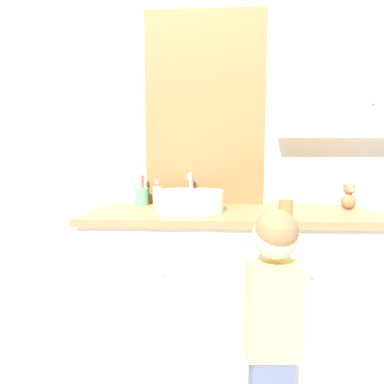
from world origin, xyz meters
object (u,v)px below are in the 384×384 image
Objects in this scene: toothbrush_holder at (141,195)px; teddy_bear at (349,197)px; sink_basin at (190,200)px; child_figure at (273,302)px; soap_dispenser at (158,195)px; drinking_cup at (286,209)px.

toothbrush_holder is 1.13m from teddy_bear.
sink_basin is at bearing -32.44° from toothbrush_holder.
sink_basin is 0.84m from teddy_bear.
teddy_bear is at bearing 46.06° from child_figure.
soap_dispenser is at bearing 173.40° from teddy_bear.
drinking_cup reaches higher than child_figure.
teddy_bear is at bearing -5.51° from toothbrush_holder.
sink_basin is at bearing -44.75° from soap_dispenser.
child_figure is 0.79m from teddy_bear.
drinking_cup is at bearing -145.43° from teddy_bear.
toothbrush_holder is 1.41× the size of soap_dispenser.
teddy_bear is (0.83, 0.08, 0.01)m from sink_basin.
sink_basin is at bearing 127.63° from child_figure.
child_figure is at bearing -52.37° from sink_basin.
drinking_cup is at bearing -24.41° from sink_basin.
teddy_bear is at bearing 34.57° from drinking_cup.
drinking_cup is at bearing -31.85° from soap_dispenser.
drinking_cup is (0.10, 0.24, 0.31)m from child_figure.
toothbrush_holder reaches higher than soap_dispenser.
teddy_bear is (0.49, 0.51, 0.34)m from child_figure.
toothbrush_holder is 0.09m from soap_dispenser.
teddy_bear is (1.03, -0.12, 0.01)m from soap_dispenser.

